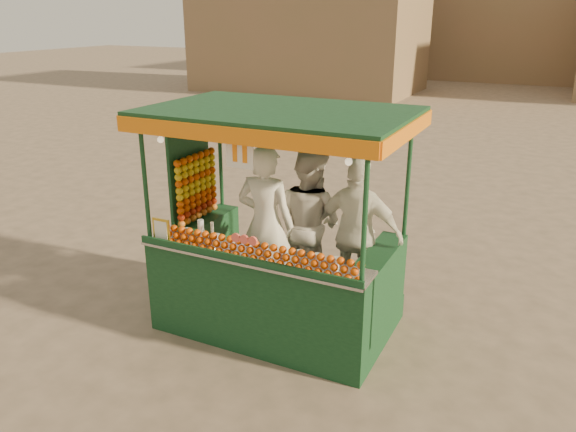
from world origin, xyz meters
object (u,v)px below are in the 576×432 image
at_px(vendor_middle, 309,222).
at_px(vendor_right, 358,234).
at_px(juice_cart, 269,262).
at_px(vendor_left, 266,224).

relative_size(vendor_middle, vendor_right, 1.01).
height_order(juice_cart, vendor_left, juice_cart).
bearing_deg(vendor_right, vendor_left, 15.30).
bearing_deg(vendor_left, vendor_middle, -140.33).
distance_m(juice_cart, vendor_right, 1.07).
bearing_deg(vendor_right, juice_cart, 25.06).
bearing_deg(juice_cart, vendor_right, 26.56).
bearing_deg(vendor_middle, vendor_left, 59.69).
xyz_separation_m(juice_cart, vendor_left, (-0.11, 0.15, 0.40)).
bearing_deg(vendor_left, vendor_right, -167.75).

